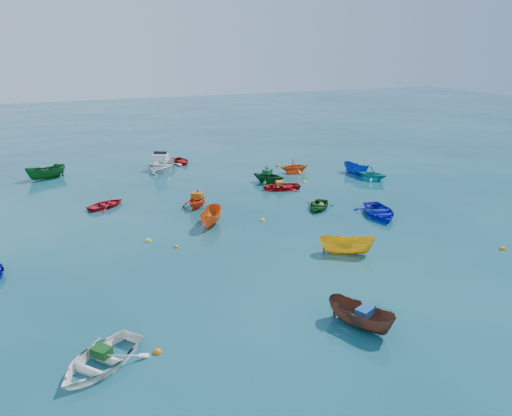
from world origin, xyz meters
name	(u,v)px	position (x,y,z in m)	size (l,w,h in m)	color
ground	(291,240)	(0.00, 0.00, 0.00)	(160.00, 160.00, 0.00)	#0A3749
dinghy_white_near	(101,366)	(-11.36, -7.79, 0.00)	(2.49, 3.48, 0.72)	white
sampan_brown_mid	(360,327)	(-1.61, -9.24, 0.00)	(1.12, 2.97, 1.15)	brown
dinghy_blue_se	(379,216)	(7.18, 1.51, 0.00)	(2.60, 3.64, 0.76)	#0E16B2
dinghy_orange_w	(197,207)	(-3.13, 7.92, 0.00)	(2.12, 2.46, 1.29)	#F54017
sampan_yellow_mid	(346,253)	(1.88, -2.87, 0.00)	(1.10, 2.92, 1.13)	yellow
dinghy_green_e	(318,208)	(4.34, 4.39, 0.00)	(1.90, 2.65, 0.55)	#0F4312
dinghy_cyan_se	(372,180)	(12.11, 9.09, 0.00)	(2.05, 2.37, 1.25)	teal
dinghy_red_nw	(107,207)	(-8.85, 10.34, 0.00)	(1.91, 2.68, 0.56)	red
sampan_orange_n	(211,224)	(-3.33, 4.22, 0.00)	(1.11, 2.94, 1.14)	#E45B15
dinghy_green_n	(268,183)	(3.92, 11.62, 0.00)	(2.33, 2.70, 1.42)	#114B1C
dinghy_red_ne	(281,189)	(4.05, 9.61, 0.00)	(2.12, 2.96, 0.61)	#B90F13
sampan_blue_far	(356,174)	(12.00, 11.25, 0.00)	(1.05, 2.78, 1.08)	#0D35AE
dinghy_red_far	(180,163)	(-0.77, 21.14, 0.00)	(1.99, 2.78, 0.58)	#AA120E
dinghy_orange_far	(294,172)	(7.38, 13.76, 0.00)	(2.19, 2.54, 1.34)	#F05B16
sampan_green_far	(47,179)	(-12.41, 19.90, 0.00)	(1.21, 3.21, 1.24)	#14571D
motorboat_white	(161,169)	(-2.99, 19.37, 0.00)	(3.24, 4.54, 1.54)	white
tarp_green_a	(101,352)	(-11.28, -7.72, 0.52)	(0.64, 0.49, 0.31)	#114415
tarp_blue_a	(365,312)	(-1.55, -9.38, 0.73)	(0.66, 0.50, 0.32)	navy
tarp_orange_a	(197,195)	(-3.10, 7.96, 0.83)	(0.74, 0.56, 0.36)	#B95B13
tarp_green_b	(267,172)	(3.85, 11.69, 0.89)	(0.75, 0.57, 0.37)	#134D29
tarp_orange_b	(280,183)	(3.95, 9.63, 0.46)	(0.65, 0.49, 0.32)	orange
buoy_or_a	(157,353)	(-9.37, -7.80, 0.00)	(0.34, 0.34, 0.34)	orange
buoy_ye_a	(263,221)	(-0.14, 3.62, 0.00)	(0.31, 0.31, 0.31)	yellow
buoy_or_b	(502,250)	(9.98, -5.76, 0.00)	(0.35, 0.35, 0.35)	orange
buoy_ye_b	(148,241)	(-7.50, 3.01, 0.00)	(0.35, 0.35, 0.35)	yellow
buoy_or_c	(176,247)	(-6.27, 1.53, 0.00)	(0.30, 0.30, 0.30)	orange
buoy_ye_c	(321,205)	(4.85, 4.88, 0.00)	(0.38, 0.38, 0.38)	gold
buoy_or_d	(314,203)	(4.64, 5.55, 0.00)	(0.35, 0.35, 0.35)	orange
buoy_ye_d	(193,209)	(-3.54, 7.63, 0.00)	(0.31, 0.31, 0.31)	yellow
buoy_or_e	(278,166)	(7.01, 16.37, 0.00)	(0.39, 0.39, 0.39)	orange
buoy_ye_e	(304,182)	(6.61, 10.57, 0.00)	(0.33, 0.33, 0.33)	yellow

